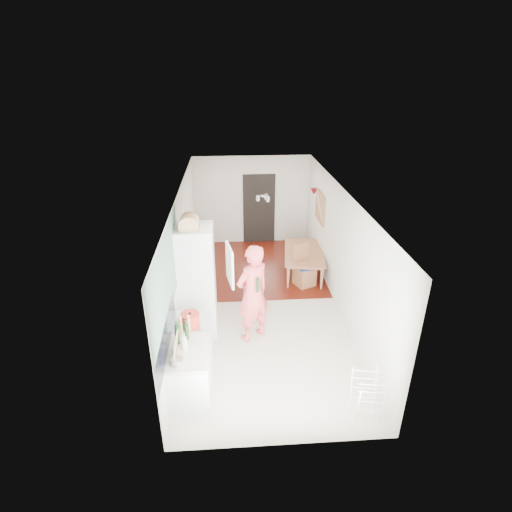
{
  "coord_description": "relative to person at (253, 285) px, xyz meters",
  "views": [
    {
      "loc": [
        -0.64,
        -7.26,
        4.65
      ],
      "look_at": [
        -0.11,
        0.2,
        1.09
      ],
      "focal_mm": 28.0,
      "sensor_mm": 36.0,
      "label": 1
    }
  ],
  "objects": [
    {
      "name": "cooker_top",
      "position": [
        -1.04,
        -0.73,
        -0.22
      ],
      "size": [
        0.6,
        0.6,
        0.04
      ],
      "primitive_type": "cube",
      "color": "silver",
      "rests_on": "room_shell"
    },
    {
      "name": "doorway_recess",
      "position": [
        0.46,
        4.55,
        -0.12
      ],
      "size": [
        0.9,
        0.04,
        2.0
      ],
      "primitive_type": "cube",
      "color": "black",
      "rests_on": "room_shell"
    },
    {
      "name": "tile_splashback",
      "position": [
        -1.32,
        -1.48,
        0.03
      ],
      "size": [
        0.02,
        1.9,
        0.5
      ],
      "primitive_type": "cube",
      "color": "black",
      "rests_on": "room_shell"
    },
    {
      "name": "base_cabinet",
      "position": [
        -1.04,
        -1.48,
        -0.69
      ],
      "size": [
        0.6,
        0.9,
        0.86
      ],
      "primitive_type": "cube",
      "color": "white",
      "rests_on": "room_shell"
    },
    {
      "name": "fridge_housing",
      "position": [
        -1.01,
        0.29,
        -0.04
      ],
      "size": [
        0.66,
        0.66,
        2.15
      ],
      "primitive_type": "cube",
      "color": "white",
      "rests_on": "room_shell"
    },
    {
      "name": "dining_chair",
      "position": [
        1.33,
        1.91,
        -0.63
      ],
      "size": [
        0.54,
        0.54,
        0.98
      ],
      "primitive_type": null,
      "rotation": [
        0.0,
        0.0,
        0.42
      ],
      "color": "brown",
      "rests_on": "floor"
    },
    {
      "name": "bottle_a",
      "position": [
        -1.19,
        -1.31,
        -0.04
      ],
      "size": [
        0.09,
        0.09,
        0.31
      ],
      "primitive_type": "cylinder",
      "rotation": [
        0.0,
        0.0,
        0.28
      ],
      "color": "#193C1A",
      "rests_on": "worktop"
    },
    {
      "name": "pepper_mill_front",
      "position": [
        -1.06,
        -0.95,
        -0.1
      ],
      "size": [
        0.06,
        0.06,
        0.2
      ],
      "primitive_type": "cylinder",
      "rotation": [
        0.0,
        0.0,
        -0.23
      ],
      "color": "#DCB073",
      "rests_on": "worktop"
    },
    {
      "name": "fridge_interior",
      "position": [
        -0.7,
        0.29,
        0.43
      ],
      "size": [
        0.02,
        0.52,
        0.66
      ],
      "primitive_type": "cube",
      "color": "white",
      "rests_on": "room_shell"
    },
    {
      "name": "bottle_c",
      "position": [
        -1.08,
        -1.46,
        -0.1
      ],
      "size": [
        0.1,
        0.1,
        0.2
      ],
      "primitive_type": "cylinder",
      "rotation": [
        0.0,
        0.0,
        -0.17
      ],
      "color": "silver",
      "rests_on": "worktop"
    },
    {
      "name": "pinboard_frame",
      "position": [
        1.83,
        2.97,
        0.43
      ],
      "size": [
        0.0,
        0.94,
        0.74
      ],
      "primitive_type": "cube",
      "color": "brown",
      "rests_on": "room_shell"
    },
    {
      "name": "grey_drape",
      "position": [
        0.08,
        1.27,
        -0.6
      ],
      "size": [
        0.45,
        0.45,
        0.17
      ],
      "primitive_type": "cube",
      "rotation": [
        0.0,
        0.0,
        -0.2
      ],
      "color": "gray",
      "rests_on": "stool"
    },
    {
      "name": "bread_bin",
      "position": [
        -1.06,
        0.21,
        1.12
      ],
      "size": [
        0.37,
        0.36,
        0.18
      ],
      "primitive_type": null,
      "rotation": [
        0.0,
        0.0,
        0.07
      ],
      "color": "#DCB073",
      "rests_on": "fridge_housing"
    },
    {
      "name": "stool",
      "position": [
        0.07,
        1.3,
        -0.9
      ],
      "size": [
        0.39,
        0.39,
        0.43
      ],
      "primitive_type": null,
      "rotation": [
        0.0,
        0.0,
        -0.21
      ],
      "color": "brown",
      "rests_on": "floor"
    },
    {
      "name": "sage_wall_panel",
      "position": [
        -1.33,
        -0.93,
        0.73
      ],
      "size": [
        0.02,
        3.0,
        1.3
      ],
      "primitive_type": "cube",
      "color": "gray",
      "rests_on": "room_shell"
    },
    {
      "name": "chopping_boards",
      "position": [
        -1.18,
        -1.63,
        -0.02
      ],
      "size": [
        0.1,
        0.26,
        0.35
      ],
      "primitive_type": null,
      "rotation": [
        0.0,
        0.0,
        0.26
      ],
      "color": "#DCB073",
      "rests_on": "worktop"
    },
    {
      "name": "pepper_mill_back",
      "position": [
        -1.18,
        -1.05,
        -0.08
      ],
      "size": [
        0.07,
        0.07,
        0.24
      ],
      "primitive_type": "cylinder",
      "rotation": [
        0.0,
        0.0,
        0.04
      ],
      "color": "#DCB073",
      "rests_on": "worktop"
    },
    {
      "name": "wall_sconce",
      "position": [
        1.8,
        3.62,
        0.63
      ],
      "size": [
        0.18,
        0.18,
        0.16
      ],
      "primitive_type": "cone",
      "color": "maroon",
      "rests_on": "room_shell"
    },
    {
      "name": "bottle_b",
      "position": [
        -1.07,
        -1.22,
        -0.06
      ],
      "size": [
        0.06,
        0.06,
        0.27
      ],
      "primitive_type": "cylinder",
      "rotation": [
        0.0,
        0.0,
        -0.0
      ],
      "color": "#193C1A",
      "rests_on": "worktop"
    },
    {
      "name": "floor",
      "position": [
        0.26,
        1.07,
        -1.12
      ],
      "size": [
        3.2,
        7.0,
        0.01
      ],
      "primitive_type": "cube",
      "color": "beige",
      "rests_on": "ground"
    },
    {
      "name": "worktop",
      "position": [
        -1.04,
        -1.48,
        -0.23
      ],
      "size": [
        0.62,
        0.92,
        0.06
      ],
      "primitive_type": "cube",
      "color": "beige",
      "rests_on": "room_shell"
    },
    {
      "name": "held_bottle",
      "position": [
        0.08,
        -0.18,
        0.11
      ],
      "size": [
        0.06,
        0.06,
        0.27
      ],
      "primitive_type": "cylinder",
      "color": "#193C1A",
      "rests_on": "person"
    },
    {
      "name": "red_casserole",
      "position": [
        -1.05,
        -0.8,
        -0.11
      ],
      "size": [
        0.35,
        0.35,
        0.18
      ],
      "primitive_type": "cylinder",
      "rotation": [
        0.0,
        0.0,
        0.19
      ],
      "color": "red",
      "rests_on": "cooker_top"
    },
    {
      "name": "person",
      "position": [
        0.0,
        0.0,
        0.0
      ],
      "size": [
        0.98,
        0.9,
        2.24
      ],
      "primitive_type": "imported",
      "rotation": [
        0.0,
        0.0,
        3.74
      ],
      "color": "#F15658",
      "rests_on": "floor"
    },
    {
      "name": "range_cooker",
      "position": [
        -1.04,
        -0.73,
        -0.68
      ],
      "size": [
        0.6,
        0.6,
        0.88
      ],
      "primitive_type": "cube",
      "color": "white",
      "rests_on": "room_shell"
    },
    {
      "name": "room_shell",
      "position": [
        0.26,
        1.07,
        0.13
      ],
      "size": [
        3.2,
        7.0,
        2.5
      ],
      "primitive_type": null,
      "color": "beige",
      "rests_on": "ground"
    },
    {
      "name": "wood_floor_overlay",
      "position": [
        0.26,
        2.92,
        -1.11
      ],
      "size": [
        3.2,
        3.3,
        0.01
      ],
      "primitive_type": "cube",
      "color": "#5B1409",
      "rests_on": "room_shell"
    },
    {
      "name": "pinboard",
      "position": [
        1.84,
        2.97,
        0.43
      ],
      "size": [
        0.03,
        0.9,
        0.7
      ],
      "primitive_type": "cube",
      "color": "tan",
      "rests_on": "room_shell"
    },
    {
      "name": "drying_rack",
      "position": [
        1.51,
        -2.02,
        -0.75
      ],
      "size": [
        0.43,
        0.4,
        0.74
      ],
      "primitive_type": null,
      "rotation": [
        0.0,
        0.0,
        -0.18
      ],
      "color": "white",
      "rests_on": "floor"
    },
    {
      "name": "steel_pan",
      "position": [
        -1.16,
        -1.78,
        -0.15
      ],
      "size": [
        0.19,
        0.19,
        0.09
      ],
      "primitive_type": "cylinder",
      "rotation": [
        0.0,
        0.0,
        -0.07
      ],
      "color": "silver",
      "rests_on": "worktop"
    },
    {
      "name": "dining_table",
      "position": [
        1.44,
        2.47,
        -0.87
      ],
      "size": [
        0.98,
        1.52,
        0.5
      ],
      "primitive_type": "imported",
      "rotation": [
        0.0,
        0.0,
        1.43
      ],
      "color": "brown",
      "rests_on": "floor"
    },
    {
      "name": "fridge_door",
      "position": [
        -0.4,
        -0.01,
        0.43
      ],
      "size": [
        0.14,
        0.56,
        0.7
      ],
      "primitive_type": "cube",
      "rotation": [
        0.0,
        0.0,
        -1.4
      ],
      "color": "white",
      "rests_on": "room_shell"
    }
  ]
}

